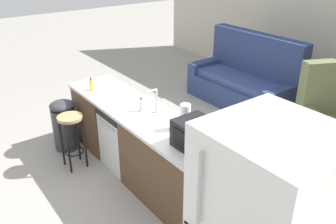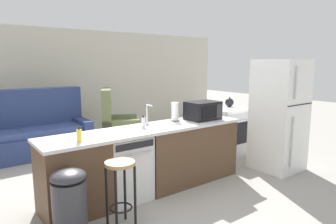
% 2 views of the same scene
% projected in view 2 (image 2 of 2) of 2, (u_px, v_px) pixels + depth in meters
% --- Properties ---
extents(ground_plane, '(24.00, 24.00, 0.00)m').
position_uv_depth(ground_plane, '(141.00, 193.00, 4.13)').
color(ground_plane, gray).
extents(wall_back, '(10.00, 0.06, 2.60)m').
position_uv_depth(wall_back, '(61.00, 82.00, 7.41)').
color(wall_back, beige).
rests_on(wall_back, ground_plane).
extents(kitchen_counter, '(2.94, 0.66, 0.90)m').
position_uv_depth(kitchen_counter, '(155.00, 160.00, 4.20)').
color(kitchen_counter, brown).
rests_on(kitchen_counter, ground_plane).
extents(dishwasher, '(0.58, 0.61, 0.84)m').
position_uv_depth(dishwasher, '(124.00, 167.00, 3.91)').
color(dishwasher, silver).
rests_on(dishwasher, ground_plane).
extents(stove_range, '(0.76, 0.68, 0.90)m').
position_uv_depth(stove_range, '(228.00, 131.00, 5.88)').
color(stove_range, '#B7B7BC').
rests_on(stove_range, ground_plane).
extents(refrigerator, '(0.72, 0.73, 1.82)m').
position_uv_depth(refrigerator, '(279.00, 115.00, 4.94)').
color(refrigerator, white).
rests_on(refrigerator, ground_plane).
extents(microwave, '(0.50, 0.37, 0.28)m').
position_uv_depth(microwave, '(203.00, 110.00, 4.63)').
color(microwave, black).
rests_on(microwave, kitchen_counter).
extents(sink_faucet, '(0.07, 0.18, 0.30)m').
position_uv_depth(sink_faucet, '(147.00, 116.00, 4.19)').
color(sink_faucet, silver).
rests_on(sink_faucet, kitchen_counter).
extents(paper_towel_roll, '(0.14, 0.14, 0.28)m').
position_uv_depth(paper_towel_roll, '(175.00, 112.00, 4.51)').
color(paper_towel_roll, '#4C4C51').
rests_on(paper_towel_roll, kitchen_counter).
extents(soap_bottle, '(0.06, 0.06, 0.18)m').
position_uv_depth(soap_bottle, '(143.00, 123.00, 4.03)').
color(soap_bottle, silver).
rests_on(soap_bottle, kitchen_counter).
extents(dish_soap_bottle, '(0.06, 0.06, 0.18)m').
position_uv_depth(dish_soap_bottle, '(79.00, 136.00, 3.31)').
color(dish_soap_bottle, yellow).
rests_on(dish_soap_bottle, kitchen_counter).
extents(kettle, '(0.21, 0.17, 0.19)m').
position_uv_depth(kettle, '(229.00, 102.00, 5.99)').
color(kettle, black).
rests_on(kettle, stove_range).
extents(bar_stool, '(0.32, 0.32, 0.74)m').
position_uv_depth(bar_stool, '(120.00, 180.00, 3.19)').
color(bar_stool, tan).
rests_on(bar_stool, ground_plane).
extents(trash_bin, '(0.35, 0.35, 0.74)m').
position_uv_depth(trash_bin, '(70.00, 204.00, 2.98)').
color(trash_bin, '#333338').
rests_on(trash_bin, ground_plane).
extents(couch, '(2.00, 0.91, 1.27)m').
position_uv_depth(couch, '(34.00, 134.00, 5.83)').
color(couch, navy).
rests_on(couch, ground_plane).
extents(armchair, '(1.09, 1.11, 1.20)m').
position_uv_depth(armchair, '(116.00, 126.00, 6.80)').
color(armchair, '#667047').
rests_on(armchair, ground_plane).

